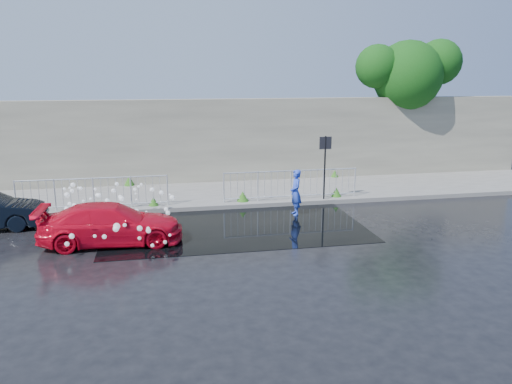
# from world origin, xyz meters

# --- Properties ---
(ground) EXTENTS (90.00, 90.00, 0.00)m
(ground) POSITION_xyz_m (0.00, 0.00, 0.00)
(ground) COLOR black
(ground) RESTS_ON ground
(pavement) EXTENTS (30.00, 4.00, 0.15)m
(pavement) POSITION_xyz_m (0.00, 5.00, 0.07)
(pavement) COLOR #5B5A57
(pavement) RESTS_ON ground
(curb) EXTENTS (30.00, 0.25, 0.16)m
(curb) POSITION_xyz_m (0.00, 3.00, 0.08)
(curb) COLOR #5B5A57
(curb) RESTS_ON ground
(retaining_wall) EXTENTS (30.00, 0.60, 3.50)m
(retaining_wall) POSITION_xyz_m (0.00, 7.20, 1.90)
(retaining_wall) COLOR #6A6759
(retaining_wall) RESTS_ON pavement
(puddle) EXTENTS (8.00, 5.00, 0.01)m
(puddle) POSITION_xyz_m (0.50, 1.00, 0.01)
(puddle) COLOR black
(puddle) RESTS_ON ground
(sign_post) EXTENTS (0.45, 0.06, 2.50)m
(sign_post) POSITION_xyz_m (4.20, 3.10, 1.72)
(sign_post) COLOR black
(sign_post) RESTS_ON ground
(tree) EXTENTS (5.01, 3.15, 6.23)m
(tree) POSITION_xyz_m (9.55, 7.41, 4.74)
(tree) COLOR #332114
(tree) RESTS_ON ground
(railing_left) EXTENTS (5.05, 0.05, 1.10)m
(railing_left) POSITION_xyz_m (-4.00, 3.35, 0.74)
(railing_left) COLOR silver
(railing_left) RESTS_ON pavement
(railing_right) EXTENTS (5.05, 0.05, 1.10)m
(railing_right) POSITION_xyz_m (3.00, 3.35, 0.74)
(railing_right) COLOR silver
(railing_right) RESTS_ON pavement
(weeds) EXTENTS (12.17, 3.93, 0.40)m
(weeds) POSITION_xyz_m (-0.35, 4.53, 0.33)
(weeds) COLOR #1E4E14
(weeds) RESTS_ON pavement
(water_spray) EXTENTS (3.65, 5.57, 1.01)m
(water_spray) POSITION_xyz_m (-3.23, 1.34, 0.72)
(water_spray) COLOR white
(water_spray) RESTS_ON ground
(red_car) EXTENTS (3.99, 1.70, 1.15)m
(red_car) POSITION_xyz_m (-3.14, -0.04, 0.57)
(red_car) COLOR red
(red_car) RESTS_ON ground
(person) EXTENTS (0.38, 0.57, 1.56)m
(person) POSITION_xyz_m (2.75, 1.80, 0.78)
(person) COLOR blue
(person) RESTS_ON ground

